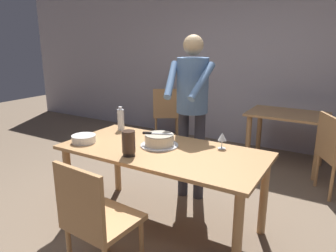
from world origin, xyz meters
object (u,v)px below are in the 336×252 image
Objects in this scene: wine_glass_near at (222,137)px; background_chair_0 at (166,112)px; plate_stack at (84,139)px; water_bottle at (121,119)px; background_table at (287,125)px; cake_on_platter at (159,140)px; cake_knife at (151,133)px; main_dining_table at (162,160)px; hurricane_lamp at (129,143)px; chair_near_side at (96,218)px; person_cutting_cake at (192,100)px.

background_chair_0 reaches higher than wine_glass_near.
plate_stack is 0.88× the size of water_bottle.
water_bottle reaches higher than wine_glass_near.
cake_on_platter is at bearing -109.91° from background_table.
plate_stack is at bearing -156.92° from wine_glass_near.
plate_stack is (-0.66, -0.27, -0.02)m from cake_on_platter.
plate_stack is at bearing -157.32° from cake_knife.
cake_knife is 0.64m from plate_stack.
main_dining_table is at bearing -22.98° from water_bottle.
wine_glass_near is 0.14× the size of background_table.
plate_stack is 0.58m from hurricane_lamp.
hurricane_lamp is 2.50m from background_table.
person_cutting_cake is at bearing 90.05° from chair_near_side.
person_cutting_cake is 1.91× the size of chair_near_side.
main_dining_table is at bearing 87.42° from chair_near_side.
wine_glass_near is 0.08× the size of person_cutting_cake.
main_dining_table is at bearing -86.63° from person_cutting_cake.
background_chair_0 is (-1.29, 3.07, 0.00)m from chair_near_side.
hurricane_lamp is (0.54, -0.56, -0.01)m from water_bottle.
background_chair_0 reaches higher than cake_knife.
hurricane_lamp is at bearing -119.25° from main_dining_table.
cake_on_platter is at bearing 75.60° from hurricane_lamp.
person_cutting_cake reaches higher than main_dining_table.
background_chair_0 is at bearing 131.60° from wine_glass_near.
background_table is at bearing 64.02° from person_cutting_cake.
chair_near_side is 3.34m from background_chair_0.
water_bottle is 2.26m from background_table.
cake_knife is at bearing 86.50° from hurricane_lamp.
main_dining_table is 1.98× the size of chair_near_side.
cake_on_platter is at bearing 22.61° from plate_stack.
background_chair_0 reaches higher than cake_on_platter.
water_bottle reaches higher than cake_on_platter.
plate_stack is 0.22× the size of background_table.
water_bottle is at bearing 157.02° from main_dining_table.
hurricane_lamp is 0.94m from person_cutting_cake.
background_table is (1.36, 1.78, -0.29)m from water_bottle.
person_cutting_cake is (0.11, 0.91, 0.22)m from hurricane_lamp.
chair_near_side is at bearing -87.98° from cake_on_platter.
hurricane_lamp is (-0.15, -0.27, 0.21)m from main_dining_table.
wine_glass_near reaches higher than main_dining_table.
wine_glass_near reaches higher than cake_on_platter.
water_bottle is at bearing 179.40° from wine_glass_near.
background_chair_0 is (-1.18, 2.54, -0.37)m from hurricane_lamp.
background_chair_0 reaches higher than main_dining_table.
main_dining_table is 0.78m from water_bottle.
wine_glass_near reaches higher than plate_stack.
cake_on_platter is at bearing -156.32° from wine_glass_near.
hurricane_lamp is at bearing -97.17° from person_cutting_cake.
cake_knife is at bearing -61.88° from background_chair_0.
wine_glass_near is 2.69m from background_chair_0.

